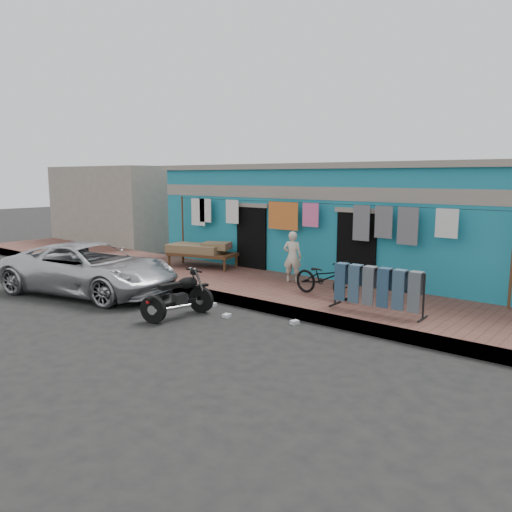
{
  "coord_description": "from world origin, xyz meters",
  "views": [
    {
      "loc": [
        7.34,
        -6.94,
        3.01
      ],
      "look_at": [
        0.0,
        2.0,
        1.15
      ],
      "focal_mm": 35.0,
      "sensor_mm": 36.0,
      "label": 1
    }
  ],
  "objects_px": {
    "seated_person": "(292,257)",
    "motorcycle": "(178,295)",
    "jeans_rack": "(377,289)",
    "charpoy": "(202,255)",
    "car": "(90,268)",
    "bicycle": "(324,274)"
  },
  "relations": [
    {
      "from": "seated_person",
      "to": "jeans_rack",
      "type": "xyz_separation_m",
      "value": [
        3.04,
        -1.31,
        -0.19
      ]
    },
    {
      "from": "motorcycle",
      "to": "jeans_rack",
      "type": "bearing_deg",
      "value": 40.72
    },
    {
      "from": "seated_person",
      "to": "charpoy",
      "type": "height_order",
      "value": "seated_person"
    },
    {
      "from": "motorcycle",
      "to": "charpoy",
      "type": "height_order",
      "value": "motorcycle"
    },
    {
      "from": "seated_person",
      "to": "charpoy",
      "type": "xyz_separation_m",
      "value": [
        -3.43,
        0.08,
        -0.3
      ]
    },
    {
      "from": "car",
      "to": "charpoy",
      "type": "distance_m",
      "value": 3.63
    },
    {
      "from": "car",
      "to": "jeans_rack",
      "type": "distance_m",
      "value": 7.27
    },
    {
      "from": "seated_person",
      "to": "jeans_rack",
      "type": "relative_size",
      "value": 0.66
    },
    {
      "from": "motorcycle",
      "to": "charpoy",
      "type": "distance_m",
      "value": 4.73
    },
    {
      "from": "car",
      "to": "charpoy",
      "type": "relative_size",
      "value": 2.03
    },
    {
      "from": "motorcycle",
      "to": "jeans_rack",
      "type": "relative_size",
      "value": 0.79
    },
    {
      "from": "bicycle",
      "to": "seated_person",
      "type": "bearing_deg",
      "value": 66.29
    },
    {
      "from": "seated_person",
      "to": "motorcycle",
      "type": "xyz_separation_m",
      "value": [
        -0.45,
        -3.59,
        -0.42
      ]
    },
    {
      "from": "car",
      "to": "seated_person",
      "type": "relative_size",
      "value": 3.58
    },
    {
      "from": "car",
      "to": "bicycle",
      "type": "distance_m",
      "value": 6.01
    },
    {
      "from": "motorcycle",
      "to": "jeans_rack",
      "type": "xyz_separation_m",
      "value": [
        3.49,
        2.28,
        0.23
      ]
    },
    {
      "from": "seated_person",
      "to": "car",
      "type": "bearing_deg",
      "value": 22.0
    },
    {
      "from": "jeans_rack",
      "to": "car",
      "type": "bearing_deg",
      "value": -162.32
    },
    {
      "from": "motorcycle",
      "to": "jeans_rack",
      "type": "height_order",
      "value": "jeans_rack"
    },
    {
      "from": "seated_person",
      "to": "bicycle",
      "type": "xyz_separation_m",
      "value": [
        1.49,
        -0.83,
        -0.14
      ]
    },
    {
      "from": "bicycle",
      "to": "jeans_rack",
      "type": "height_order",
      "value": "bicycle"
    },
    {
      "from": "charpoy",
      "to": "jeans_rack",
      "type": "bearing_deg",
      "value": -12.11
    }
  ]
}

